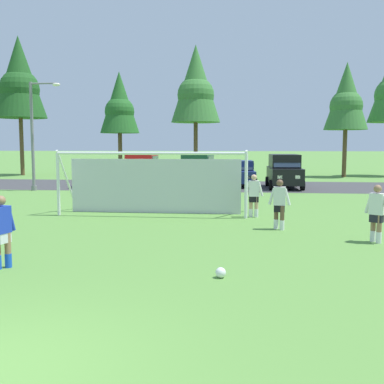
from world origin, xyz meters
name	(u,v)px	position (x,y,z in m)	size (l,w,h in m)	color
ground_plane	(173,207)	(0.00, 15.00, 0.00)	(400.00, 400.00, 0.00)	#598C3D
parking_lot_strip	(197,186)	(0.00, 25.96, 0.00)	(52.00, 8.40, 0.01)	#3D3D3F
soccer_ball	(221,273)	(2.65, 4.33, 0.11)	(0.22, 0.22, 0.22)	white
soccer_goal	(154,182)	(-0.44, 12.98, 1.29)	(7.44, 1.95, 2.57)	white
player_striker_near	(254,196)	(3.52, 12.54, 0.82)	(0.75, 0.29, 1.64)	tan
player_midfield_center	(377,214)	(6.85, 8.29, 0.82)	(0.60, 0.56, 1.64)	#936B4C
player_defender_far	(279,204)	(4.28, 10.03, 0.82)	(0.73, 0.31, 1.64)	brown
player_winger_left	(2,232)	(-2.23, 4.53, 0.82)	(0.34, 0.71, 1.64)	#936B4C
parked_car_slot_far_left	(97,173)	(-6.75, 25.15, 0.88)	(2.20, 4.29, 1.72)	#B2B2BC
parked_car_slot_left	(142,170)	(-3.58, 24.96, 1.11)	(2.28, 4.67, 2.16)	red
parked_car_slot_center_left	(198,170)	(0.09, 25.64, 1.11)	(2.41, 4.73, 2.16)	#194C2D
parked_car_slot_center	(240,173)	(2.93, 25.88, 0.88)	(2.24, 4.30, 1.72)	navy
parked_car_slot_center_right	(284,171)	(5.77, 24.85, 1.11)	(2.23, 4.65, 2.16)	black
tree_left_edge	(19,80)	(-17.02, 35.02, 8.63)	(4.70, 4.70, 12.54)	brown
tree_mid_left	(119,105)	(-7.68, 34.62, 6.29)	(3.44, 3.44, 9.17)	brown
tree_center_back	(196,86)	(-1.00, 34.97, 7.82)	(4.26, 4.26, 11.37)	brown
tree_right_edge	(346,98)	(11.85, 35.77, 6.73)	(3.67, 3.67, 9.79)	brown
street_lamp	(35,135)	(-9.36, 21.56, 3.39)	(2.00, 0.32, 6.51)	slate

